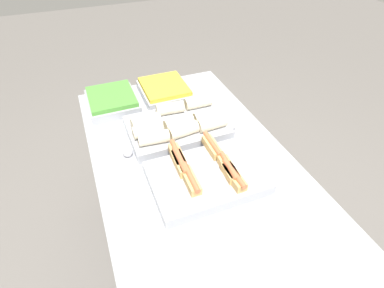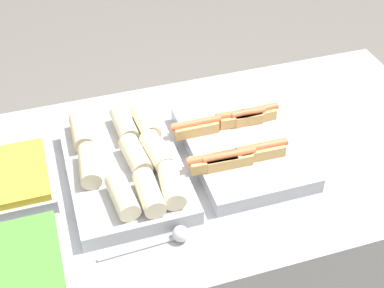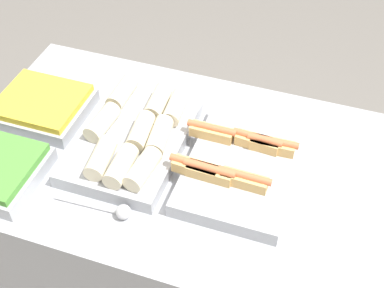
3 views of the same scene
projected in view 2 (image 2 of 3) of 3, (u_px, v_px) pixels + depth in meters
name	position (u px, v px, depth m)	size (l,w,h in m)	color
counter	(207.00, 253.00, 1.94)	(1.61, 0.86, 0.92)	#A8AAB2
tray_hotdogs	(240.00, 145.00, 1.64)	(0.36, 0.46, 0.10)	#A8AAB2
tray_wraps	(127.00, 166.00, 1.55)	(0.33, 0.47, 0.11)	#A8AAB2
tray_side_front	(4.00, 270.00, 1.29)	(0.30, 0.26, 0.07)	#A8AAB2
serving_spoon_near	(172.00, 237.00, 1.39)	(0.24, 0.04, 0.04)	silver
serving_spoon_far	(127.00, 116.00, 1.77)	(0.23, 0.04, 0.04)	silver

